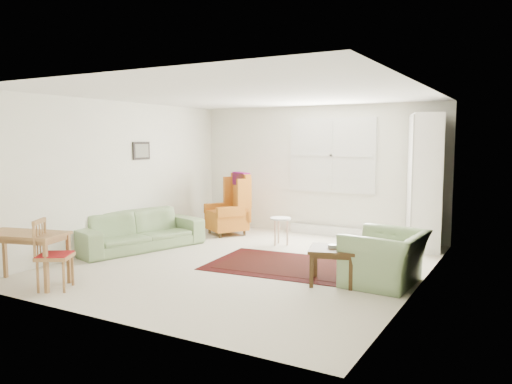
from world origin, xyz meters
The scene contains 10 objects.
room centered at (0.02, 0.21, 1.26)m, with size 5.04×5.54×2.51m.
rug centered at (0.67, 0.19, 0.01)m, with size 2.39×1.54×0.02m, color black, non-canonical shape.
sofa centered at (-2.10, -0.03, 0.44)m, with size 2.18×0.85×0.88m, color gray.
armchair centered at (2.10, -0.06, 0.41)m, with size 1.05×0.92×0.82m, color gray.
wingback_chair centered at (-1.49, 1.79, 0.61)m, with size 0.70×0.74×1.22m, color #C16B1D, non-canonical shape.
coffee_table centered at (1.50, -0.36, 0.24)m, with size 0.58×0.58×0.47m, color #3C2712, non-canonical shape.
stool centered at (-0.15, 1.45, 0.24)m, with size 0.36×0.36×0.49m, color white, non-canonical shape.
cabinet centered at (2.10, 2.35, 1.14)m, with size 0.48×0.91×2.28m, color white, non-canonical shape.
desk centered at (-1.89, -2.35, 0.34)m, with size 1.07×0.54×0.68m, color #9D6E3F, non-canonical shape.
desk_chair centered at (-1.40, -2.28, 0.44)m, with size 0.38×0.38×0.88m, color #9D6E3F, non-canonical shape.
Camera 1 is at (3.72, -6.32, 1.85)m, focal length 35.00 mm.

